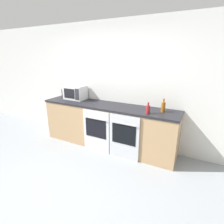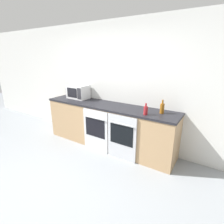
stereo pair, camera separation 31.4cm
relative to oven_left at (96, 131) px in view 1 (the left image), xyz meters
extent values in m
plane|color=gray|center=(0.09, -1.36, -0.45)|extent=(16.00, 16.00, 0.00)
cube|color=silver|center=(0.09, 0.65, 0.85)|extent=(10.00, 0.06, 2.60)
cube|color=tan|center=(0.09, 0.32, 0.00)|extent=(2.92, 0.60, 0.89)
cube|color=black|center=(0.09, 0.32, 0.47)|extent=(2.94, 0.63, 0.04)
cube|color=silver|center=(0.00, 0.00, -0.01)|extent=(0.59, 0.03, 0.88)
cube|color=black|center=(0.00, -0.02, 0.06)|extent=(0.48, 0.01, 0.39)
cylinder|color=silver|center=(0.00, -0.04, 0.29)|extent=(0.49, 0.02, 0.02)
cube|color=#B7BABF|center=(0.62, 0.00, -0.01)|extent=(0.59, 0.03, 0.88)
cube|color=black|center=(0.62, -0.02, 0.06)|extent=(0.48, 0.01, 0.39)
cylinder|color=#B7BABF|center=(0.62, -0.04, 0.29)|extent=(0.49, 0.02, 0.02)
cube|color=silver|center=(-0.82, 0.43, 0.64)|extent=(0.49, 0.32, 0.32)
cube|color=black|center=(-0.87, 0.26, 0.64)|extent=(0.29, 0.01, 0.22)
cube|color=#2D2D33|center=(-0.65, 0.26, 0.64)|extent=(0.11, 0.01, 0.25)
cylinder|color=maroon|center=(1.00, 0.14, 0.56)|extent=(0.07, 0.07, 0.15)
cylinder|color=maroon|center=(1.00, 0.14, 0.66)|extent=(0.03, 0.03, 0.06)
cylinder|color=#8C5114|center=(1.21, 0.37, 0.57)|extent=(0.07, 0.07, 0.18)
cylinder|color=#8C5114|center=(1.21, 0.37, 0.70)|extent=(0.03, 0.03, 0.07)
cylinder|color=#232326|center=(-1.20, 0.49, 0.58)|extent=(0.17, 0.17, 0.19)
cylinder|color=#262628|center=(-1.20, 0.49, 0.68)|extent=(0.09, 0.09, 0.01)
camera|label=1|loc=(1.79, -2.74, 1.47)|focal=28.00mm
camera|label=2|loc=(2.06, -2.58, 1.47)|focal=28.00mm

